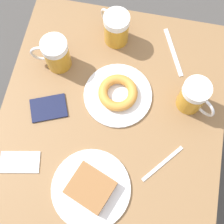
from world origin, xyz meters
name	(u,v)px	position (x,y,z in m)	size (l,w,h in m)	color
ground_plane	(112,155)	(0.00, 0.00, 0.00)	(8.00, 8.00, 0.00)	#474442
table	(112,120)	(0.00, 0.00, 0.69)	(0.78, 0.88, 0.76)	olive
plate_with_cake	(91,188)	(0.02, 0.27, 0.78)	(0.26, 0.26, 0.05)	silver
plate_with_donut	(118,94)	(-0.01, -0.07, 0.78)	(0.24, 0.24, 0.04)	silver
beer_mug_left	(56,54)	(0.23, -0.16, 0.83)	(0.14, 0.09, 0.14)	#C68C23
beer_mug_center	(116,28)	(0.05, -0.30, 0.83)	(0.12, 0.11, 0.14)	#C68C23
beer_mug_right	(194,96)	(-0.26, -0.09, 0.83)	(0.12, 0.11, 0.14)	#C68C23
napkin_folded	(20,162)	(0.27, 0.23, 0.77)	(0.14, 0.10, 0.00)	white
fork	(162,164)	(-0.20, 0.14, 0.77)	(0.12, 0.14, 0.00)	silver
knife	(173,52)	(-0.18, -0.29, 0.77)	(0.10, 0.20, 0.00)	silver
passport_near_edge	(49,108)	(0.22, 0.02, 0.77)	(0.15, 0.13, 0.01)	#141938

